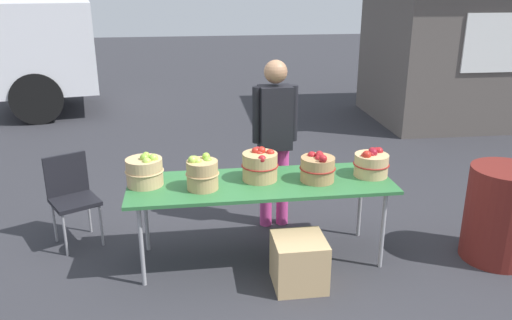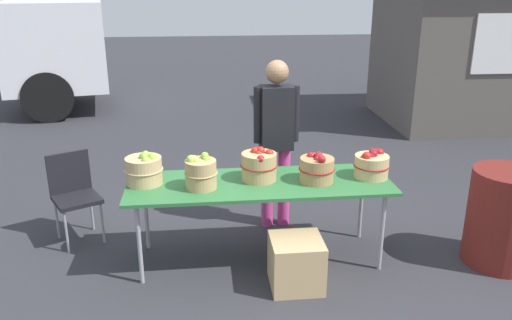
{
  "view_description": "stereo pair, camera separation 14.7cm",
  "coord_description": "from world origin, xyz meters",
  "px_view_note": "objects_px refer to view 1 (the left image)",
  "views": [
    {
      "loc": [
        -0.63,
        -4.12,
        2.41
      ],
      "look_at": [
        0.0,
        0.3,
        0.85
      ],
      "focal_mm": 36.08,
      "sensor_mm": 36.0,
      "label": 1
    },
    {
      "loc": [
        -0.48,
        -4.14,
        2.41
      ],
      "look_at": [
        0.0,
        0.3,
        0.85
      ],
      "focal_mm": 36.08,
      "sensor_mm": 36.0,
      "label": 2
    }
  ],
  "objects_px": {
    "apple_basket_green_0": "(145,171)",
    "apple_basket_green_1": "(202,173)",
    "apple_basket_red_1": "(318,168)",
    "vendor_adult": "(275,131)",
    "trash_barrel": "(501,214)",
    "market_table": "(261,186)",
    "apple_basket_red_2": "(371,163)",
    "produce_crate": "(299,262)",
    "apple_basket_red_0": "(260,165)",
    "folding_chair": "(72,193)"
  },
  "relations": [
    {
      "from": "folding_chair",
      "to": "apple_basket_green_0",
      "type": "bearing_deg",
      "value": -62.56
    },
    {
      "from": "market_table",
      "to": "apple_basket_green_1",
      "type": "height_order",
      "value": "apple_basket_green_1"
    },
    {
      "from": "market_table",
      "to": "apple_basket_green_0",
      "type": "bearing_deg",
      "value": 175.64
    },
    {
      "from": "produce_crate",
      "to": "trash_barrel",
      "type": "bearing_deg",
      "value": 5.56
    },
    {
      "from": "apple_basket_red_2",
      "to": "folding_chair",
      "type": "height_order",
      "value": "apple_basket_red_2"
    },
    {
      "from": "apple_basket_green_0",
      "to": "vendor_adult",
      "type": "distance_m",
      "value": 1.38
    },
    {
      "from": "apple_basket_red_0",
      "to": "vendor_adult",
      "type": "xyz_separation_m",
      "value": [
        0.24,
        0.62,
        0.12
      ]
    },
    {
      "from": "apple_basket_green_1",
      "to": "folding_chair",
      "type": "xyz_separation_m",
      "value": [
        -1.22,
        0.66,
        -0.38
      ]
    },
    {
      "from": "apple_basket_red_2",
      "to": "vendor_adult",
      "type": "bearing_deg",
      "value": 139.15
    },
    {
      "from": "apple_basket_red_1",
      "to": "trash_barrel",
      "type": "xyz_separation_m",
      "value": [
        1.64,
        -0.25,
        -0.43
      ]
    },
    {
      "from": "apple_basket_red_1",
      "to": "trash_barrel",
      "type": "bearing_deg",
      "value": -8.82
    },
    {
      "from": "apple_basket_red_0",
      "to": "trash_barrel",
      "type": "distance_m",
      "value": 2.21
    },
    {
      "from": "apple_basket_red_0",
      "to": "produce_crate",
      "type": "bearing_deg",
      "value": -65.37
    },
    {
      "from": "apple_basket_red_2",
      "to": "trash_barrel",
      "type": "xyz_separation_m",
      "value": [
        1.13,
        -0.31,
        -0.43
      ]
    },
    {
      "from": "apple_basket_red_2",
      "to": "folding_chair",
      "type": "relative_size",
      "value": 0.37
    },
    {
      "from": "folding_chair",
      "to": "produce_crate",
      "type": "relative_size",
      "value": 2.03
    },
    {
      "from": "apple_basket_green_0",
      "to": "apple_basket_red_2",
      "type": "relative_size",
      "value": 1.03
    },
    {
      "from": "apple_basket_green_0",
      "to": "trash_barrel",
      "type": "bearing_deg",
      "value": -6.65
    },
    {
      "from": "apple_basket_red_1",
      "to": "apple_basket_red_2",
      "type": "bearing_deg",
      "value": 6.25
    },
    {
      "from": "apple_basket_green_1",
      "to": "produce_crate",
      "type": "height_order",
      "value": "apple_basket_green_1"
    },
    {
      "from": "apple_basket_green_1",
      "to": "produce_crate",
      "type": "xyz_separation_m",
      "value": [
        0.76,
        -0.4,
        -0.67
      ]
    },
    {
      "from": "apple_basket_green_1",
      "to": "vendor_adult",
      "type": "bearing_deg",
      "value": 45.04
    },
    {
      "from": "market_table",
      "to": "apple_basket_red_1",
      "type": "height_order",
      "value": "apple_basket_red_1"
    },
    {
      "from": "apple_basket_green_0",
      "to": "apple_basket_red_0",
      "type": "distance_m",
      "value": 1.0
    },
    {
      "from": "apple_basket_green_0",
      "to": "folding_chair",
      "type": "distance_m",
      "value": 0.97
    },
    {
      "from": "folding_chair",
      "to": "apple_basket_red_0",
      "type": "bearing_deg",
      "value": -44.81
    },
    {
      "from": "apple_basket_red_1",
      "to": "produce_crate",
      "type": "xyz_separation_m",
      "value": [
        -0.25,
        -0.44,
        -0.66
      ]
    },
    {
      "from": "apple_basket_red_0",
      "to": "produce_crate",
      "type": "xyz_separation_m",
      "value": [
        0.24,
        -0.53,
        -0.67
      ]
    },
    {
      "from": "apple_basket_green_1",
      "to": "folding_chair",
      "type": "bearing_deg",
      "value": 151.6
    },
    {
      "from": "apple_basket_red_2",
      "to": "apple_basket_red_0",
      "type": "bearing_deg",
      "value": 177.77
    },
    {
      "from": "apple_basket_green_1",
      "to": "market_table",
      "type": "bearing_deg",
      "value": 8.28
    },
    {
      "from": "apple_basket_red_2",
      "to": "folding_chair",
      "type": "distance_m",
      "value": 2.81
    },
    {
      "from": "apple_basket_green_0",
      "to": "trash_barrel",
      "type": "distance_m",
      "value": 3.18
    },
    {
      "from": "apple_basket_red_0",
      "to": "apple_basket_green_1",
      "type": "bearing_deg",
      "value": -165.4
    },
    {
      "from": "market_table",
      "to": "apple_basket_red_2",
      "type": "height_order",
      "value": "apple_basket_red_2"
    },
    {
      "from": "vendor_adult",
      "to": "folding_chair",
      "type": "distance_m",
      "value": 2.04
    },
    {
      "from": "trash_barrel",
      "to": "produce_crate",
      "type": "xyz_separation_m",
      "value": [
        -1.89,
        -0.18,
        -0.22
      ]
    },
    {
      "from": "apple_basket_green_1",
      "to": "apple_basket_red_1",
      "type": "bearing_deg",
      "value": 2.25
    },
    {
      "from": "market_table",
      "to": "produce_crate",
      "type": "xyz_separation_m",
      "value": [
        0.25,
        -0.47,
        -0.5
      ]
    },
    {
      "from": "apple_basket_red_2",
      "to": "apple_basket_red_1",
      "type": "bearing_deg",
      "value": -173.75
    },
    {
      "from": "market_table",
      "to": "apple_basket_green_1",
      "type": "distance_m",
      "value": 0.54
    },
    {
      "from": "apple_basket_red_0",
      "to": "apple_basket_red_1",
      "type": "relative_size",
      "value": 1.03
    },
    {
      "from": "apple_basket_green_1",
      "to": "folding_chair",
      "type": "height_order",
      "value": "apple_basket_green_1"
    },
    {
      "from": "apple_basket_green_0",
      "to": "vendor_adult",
      "type": "xyz_separation_m",
      "value": [
        1.23,
        0.6,
        0.13
      ]
    },
    {
      "from": "apple_basket_green_1",
      "to": "apple_basket_red_0",
      "type": "xyz_separation_m",
      "value": [
        0.51,
        0.13,
        -0.0
      ]
    },
    {
      "from": "apple_basket_green_0",
      "to": "apple_basket_green_1",
      "type": "xyz_separation_m",
      "value": [
        0.48,
        -0.15,
        0.01
      ]
    },
    {
      "from": "apple_basket_green_0",
      "to": "apple_basket_red_2",
      "type": "bearing_deg",
      "value": -1.57
    },
    {
      "from": "apple_basket_green_0",
      "to": "apple_basket_red_2",
      "type": "distance_m",
      "value": 1.99
    },
    {
      "from": "market_table",
      "to": "apple_basket_green_0",
      "type": "xyz_separation_m",
      "value": [
        -0.99,
        0.08,
        0.17
      ]
    },
    {
      "from": "apple_basket_red_1",
      "to": "folding_chair",
      "type": "relative_size",
      "value": 0.37
    }
  ]
}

